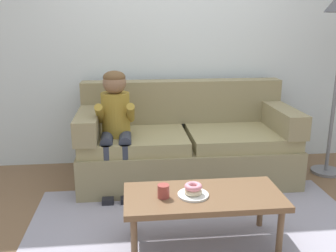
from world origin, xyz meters
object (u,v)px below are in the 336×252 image
couch (186,145)px  mug (163,191)px  coffee_table (204,200)px  person_child (116,120)px  donut (193,191)px

couch → mug: 1.27m
couch → mug: (-0.34, -1.22, 0.09)m
coffee_table → person_child: 1.21m
couch → person_child: person_child is taller
person_child → donut: bearing=-62.0°
donut → person_child: bearing=118.0°
person_child → donut: 1.17m
person_child → coffee_table: bearing=-58.4°
couch → coffee_table: (-0.06, -1.20, 0.00)m
coffee_table → donut: 0.11m
couch → mug: couch is taller
person_child → mug: person_child is taller
mug → person_child: bearing=108.3°
couch → person_child: bearing=-163.0°
coffee_table → donut: (-0.08, -0.02, 0.07)m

